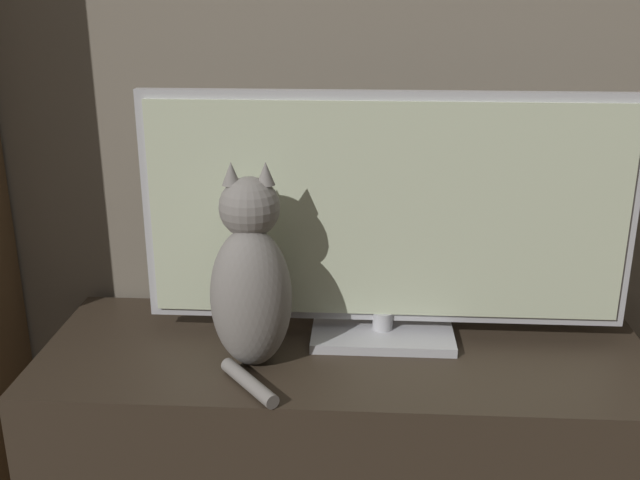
% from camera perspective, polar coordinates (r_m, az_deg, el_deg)
% --- Properties ---
extents(tv_stand, '(1.28, 0.48, 0.45)m').
position_cam_1_polar(tv_stand, '(1.71, 1.80, -15.04)').
color(tv_stand, '#33281E').
rests_on(tv_stand, ground_plane).
extents(tv, '(1.02, 0.18, 0.53)m').
position_cam_1_polar(tv, '(1.55, 5.03, 1.60)').
color(tv, '#B7B7BC').
rests_on(tv, tv_stand).
extents(cat, '(0.17, 0.27, 0.41)m').
position_cam_1_polar(cat, '(1.48, -5.28, -3.12)').
color(cat, gray).
rests_on(cat, tv_stand).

